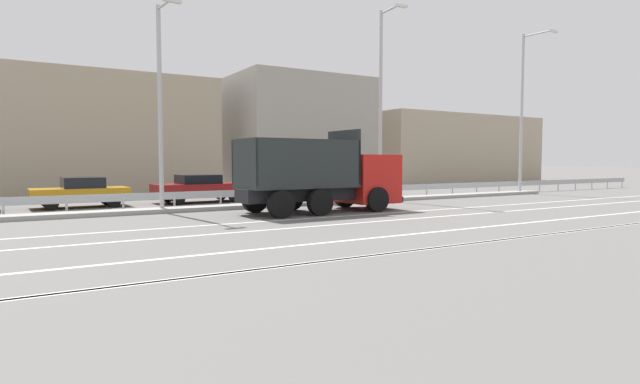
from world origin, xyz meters
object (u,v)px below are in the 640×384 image
Objects in this scene: street_lamp_1 at (161,99)px; parked_car_3 at (200,188)px; median_road_sign at (325,178)px; street_lamp_2 at (382,98)px; parked_car_2 at (81,192)px; dump_truck at (337,182)px; street_lamp_3 at (524,107)px.

parked_car_3 is (2.92, 4.28, -3.90)m from street_lamp_1.
street_lamp_2 is (3.56, 0.06, 4.13)m from median_road_sign.
parked_car_2 is (-10.52, 4.22, -0.60)m from median_road_sign.
street_lamp_1 is (-6.52, 3.04, 3.38)m from dump_truck.
parked_car_3 is at bearing 140.17° from median_road_sign.
street_lamp_2 is 2.38× the size of parked_car_2.
parked_car_3 is at bearing -154.27° from dump_truck.
street_lamp_3 is 2.45× the size of parked_car_2.
median_road_sign is 0.51× the size of parked_car_3.
street_lamp_2 is at bearing 179.87° from street_lamp_3.
street_lamp_2 is 2.08× the size of parked_car_3.
parked_car_2 is at bearing 163.53° from street_lamp_2.
street_lamp_1 is 0.84× the size of street_lamp_2.
street_lamp_3 is 20.99m from parked_car_3.
dump_truck is at bearing 23.26° from parked_car_3.
street_lamp_3 is 2.13× the size of parked_car_3.
street_lamp_1 reaches higher than parked_car_2.
street_lamp_1 is at bearing -37.25° from parked_car_3.
street_lamp_3 is (22.92, 0.18, 0.98)m from street_lamp_1.
street_lamp_1 is at bearing -151.36° from parked_car_2.
dump_truck is 1.46× the size of parked_car_3.
median_road_sign is 11.35m from parked_car_2.
median_road_sign is (1.36, 3.18, 0.06)m from dump_truck.
street_lamp_1 is 6.48m from parked_car_3.
street_lamp_3 is 26.36m from parked_car_2.
dump_truck is 2.89× the size of median_road_sign.
median_road_sign is 0.58× the size of parked_car_2.
dump_truck is at bearing -146.57° from street_lamp_2.
dump_truck is at bearing -131.46° from parked_car_2.
median_road_sign is at bearing -114.39° from parked_car_2.
dump_truck reaches higher than median_road_sign.
median_road_sign is 0.24× the size of street_lamp_3.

